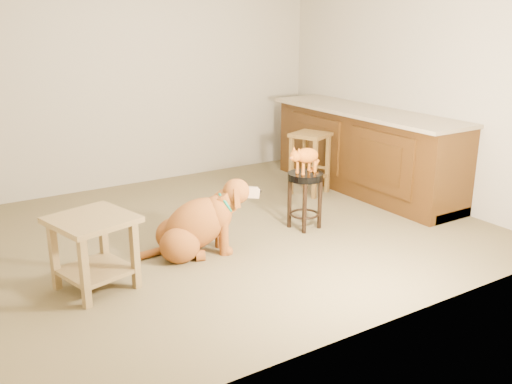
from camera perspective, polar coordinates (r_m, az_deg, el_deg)
floor at (r=5.38m, az=-2.57°, el=-3.89°), size 4.50×4.00×0.01m
room_shell at (r=5.02m, az=-2.83°, el=14.23°), size 4.54×4.04×2.62m
cabinet_run at (r=6.60m, az=10.84°, el=3.83°), size 0.70×2.56×0.94m
padded_stool at (r=5.35m, az=4.92°, el=0.29°), size 0.33×0.33×0.54m
wood_stool at (r=6.43m, az=5.39°, el=2.97°), size 0.49×0.49×0.69m
side_table at (r=4.32m, az=-15.94°, el=-4.82°), size 0.66×0.66×0.56m
golden_retriever at (r=4.82m, az=-5.91°, el=-3.36°), size 1.02×0.61×0.68m
tabby_kitten at (r=5.26m, az=4.92°, el=3.53°), size 0.45×0.21×0.29m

